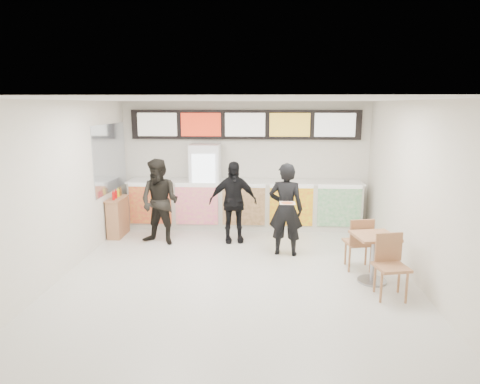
# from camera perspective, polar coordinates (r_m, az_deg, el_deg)

# --- Properties ---
(floor) EXTENTS (7.00, 7.00, 0.00)m
(floor) POSITION_cam_1_polar(r_m,az_deg,el_deg) (7.53, -0.51, -11.26)
(floor) COLOR beige
(floor) RESTS_ON ground
(ceiling) EXTENTS (7.00, 7.00, 0.00)m
(ceiling) POSITION_cam_1_polar(r_m,az_deg,el_deg) (6.94, -0.56, 12.22)
(ceiling) COLOR white
(ceiling) RESTS_ON wall_back
(wall_back) EXTENTS (6.00, 0.00, 6.00)m
(wall_back) POSITION_cam_1_polar(r_m,az_deg,el_deg) (10.53, 0.70, 3.83)
(wall_back) COLOR silver
(wall_back) RESTS_ON floor
(wall_left) EXTENTS (0.00, 7.00, 7.00)m
(wall_left) POSITION_cam_1_polar(r_m,az_deg,el_deg) (7.87, -22.90, 0.24)
(wall_left) COLOR silver
(wall_left) RESTS_ON floor
(wall_right) EXTENTS (0.00, 7.00, 7.00)m
(wall_right) POSITION_cam_1_polar(r_m,az_deg,el_deg) (7.51, 22.94, -0.26)
(wall_right) COLOR silver
(wall_right) RESTS_ON floor
(service_counter) EXTENTS (5.56, 0.77, 1.14)m
(service_counter) POSITION_cam_1_polar(r_m,az_deg,el_deg) (10.30, 0.59, -1.60)
(service_counter) COLOR silver
(service_counter) RESTS_ON floor
(menu_board) EXTENTS (5.50, 0.14, 0.70)m
(menu_board) POSITION_cam_1_polar(r_m,az_deg,el_deg) (10.36, 0.69, 8.98)
(menu_board) COLOR black
(menu_board) RESTS_ON wall_back
(drinks_fridge) EXTENTS (0.70, 0.67, 2.00)m
(drinks_fridge) POSITION_cam_1_polar(r_m,az_deg,el_deg) (10.31, -4.60, 0.81)
(drinks_fridge) COLOR white
(drinks_fridge) RESTS_ON floor
(mirror_panel) EXTENTS (0.01, 2.00, 1.50)m
(mirror_panel) POSITION_cam_1_polar(r_m,az_deg,el_deg) (10.05, -16.89, 4.39)
(mirror_panel) COLOR #B2B7BF
(mirror_panel) RESTS_ON wall_left
(customer_main) EXTENTS (0.73, 0.54, 1.84)m
(customer_main) POSITION_cam_1_polar(r_m,az_deg,el_deg) (8.38, 6.13, -2.32)
(customer_main) COLOR black
(customer_main) RESTS_ON floor
(customer_left) EXTENTS (1.05, 0.92, 1.82)m
(customer_left) POSITION_cam_1_polar(r_m,az_deg,el_deg) (9.15, -10.65, -1.32)
(customer_left) COLOR black
(customer_left) RESTS_ON floor
(customer_mid) EXTENTS (1.09, 0.62, 1.75)m
(customer_mid) POSITION_cam_1_polar(r_m,az_deg,el_deg) (9.15, -0.95, -1.33)
(customer_mid) COLOR black
(customer_mid) RESTS_ON floor
(pizza_slice) EXTENTS (0.36, 0.36, 0.02)m
(pizza_slice) POSITION_cam_1_polar(r_m,az_deg,el_deg) (7.89, 6.33, -1.42)
(pizza_slice) COLOR beige
(pizza_slice) RESTS_ON customer_main
(cafe_table) EXTENTS (0.79, 1.72, 0.98)m
(cafe_table) POSITION_cam_1_polar(r_m,az_deg,el_deg) (7.48, 17.43, -7.32)
(cafe_table) COLOR tan
(cafe_table) RESTS_ON floor
(condiment_ledge) EXTENTS (0.32, 0.78, 1.04)m
(condiment_ledge) POSITION_cam_1_polar(r_m,az_deg,el_deg) (10.04, -15.97, -3.14)
(condiment_ledge) COLOR tan
(condiment_ledge) RESTS_ON floor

